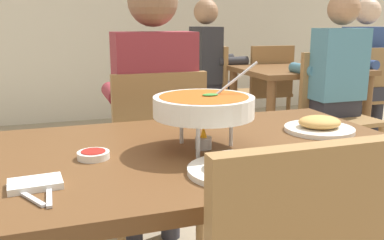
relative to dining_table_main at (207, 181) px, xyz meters
The scene contains 18 objects.
dining_table_main is the anchor object (origin of this frame).
chair_diner_main 0.70m from the dining_table_main, 90.00° to the left, with size 0.44×0.44×0.90m.
diner_main 0.73m from the dining_table_main, 90.00° to the left, with size 0.40×0.45×1.31m.
curry_bowl 0.24m from the dining_table_main, 136.55° to the right, with size 0.33×0.30×0.26m.
rice_plate 0.28m from the dining_table_main, 94.62° to the right, with size 0.24×0.24×0.06m.
appetizer_plate 0.46m from the dining_table_main, ahead, with size 0.24×0.24×0.06m.
sauce_dish 0.37m from the dining_table_main, behind, with size 0.09×0.09×0.02m.
napkin_folded 0.54m from the dining_table_main, 160.00° to the right, with size 0.12×0.08×0.02m, color white.
fork_utensil 0.58m from the dining_table_main, 155.92° to the right, with size 0.01×0.17×0.01m, color silver.
spoon_utensil 0.53m from the dining_table_main, 153.66° to the right, with size 0.01×0.17×0.01m, color silver.
dining_table_far 2.44m from the dining_table_main, 51.08° to the left, with size 1.00×0.80×0.74m.
chair_bg_left 2.86m from the dining_table_main, 39.58° to the left, with size 0.46×0.46×0.90m.
chair_bg_middle 2.00m from the dining_table_main, 42.31° to the left, with size 0.46×0.46×0.90m.
chair_bg_right 2.64m from the dining_table_main, 69.26° to the left, with size 0.47×0.47×0.90m.
chair_bg_corner 2.83m from the dining_table_main, 57.81° to the left, with size 0.47×0.47×0.90m.
patron_bg_left 2.91m from the dining_table_main, 40.51° to the left, with size 0.40×0.45×1.31m.
patron_bg_middle 2.03m from the dining_table_main, 42.48° to the left, with size 0.40×0.45×1.31m.
patron_bg_right 2.64m from the dining_table_main, 68.94° to the left, with size 0.45×0.40×1.31m.
Camera 1 is at (-0.44, -1.16, 1.11)m, focal length 39.43 mm.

